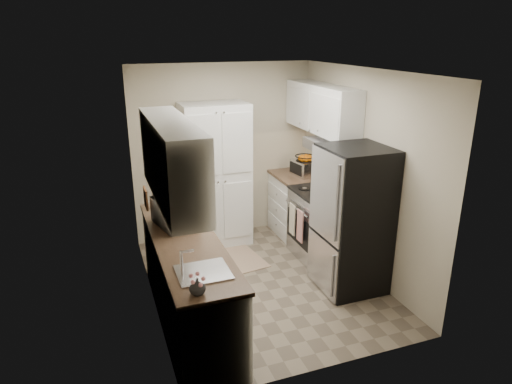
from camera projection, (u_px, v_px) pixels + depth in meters
The scene contains 16 objects.
ground at pixel (263, 282), 5.55m from camera, with size 3.20×3.20×0.00m, color #7A6B56.
room_shell at pixel (262, 153), 5.00m from camera, with size 2.64×3.24×2.52m.
pantry_cabinet at pixel (216, 176), 6.33m from camera, with size 0.90×0.55×2.00m, color white.
base_cabinet_left at pixel (188, 282), 4.71m from camera, with size 0.60×2.30×0.88m, color white.
countertop_left at pixel (186, 241), 4.56m from camera, with size 0.63×2.33×0.04m, color brown.
base_cabinet_right at pixel (297, 206), 6.78m from camera, with size 0.60×0.80×0.88m, color white.
countertop_right at pixel (297, 176), 6.63m from camera, with size 0.63×0.83×0.04m, color brown.
electric_range at pixel (321, 223), 6.06m from camera, with size 0.71×0.78×1.13m.
refrigerator at pixel (352, 220), 5.21m from camera, with size 0.70×0.72×1.70m, color #B7B7BC.
microwave at pixel (175, 213), 4.84m from camera, with size 0.52×0.35×0.29m, color #ADADB1.
wine_bottle at pixel (155, 196), 5.30m from camera, with size 0.08×0.08×0.30m, color black.
flower_vase at pixel (197, 287), 3.57m from camera, with size 0.13×0.13×0.14m, color silver.
cutting_board at pixel (175, 196), 5.35m from camera, with size 0.02×0.22×0.28m, color #559C38.
toaster_oven at pixel (305, 168), 6.59m from camera, with size 0.30×0.38×0.22m, color silver.
fruit_basket at pixel (305, 157), 6.50m from camera, with size 0.29×0.29×0.12m, color #D56608, non-canonical shape.
kitchen_mat at pixel (241, 258), 6.13m from camera, with size 0.48×0.77×0.01m, color tan.
Camera 1 is at (-1.75, -4.56, 2.86)m, focal length 32.00 mm.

